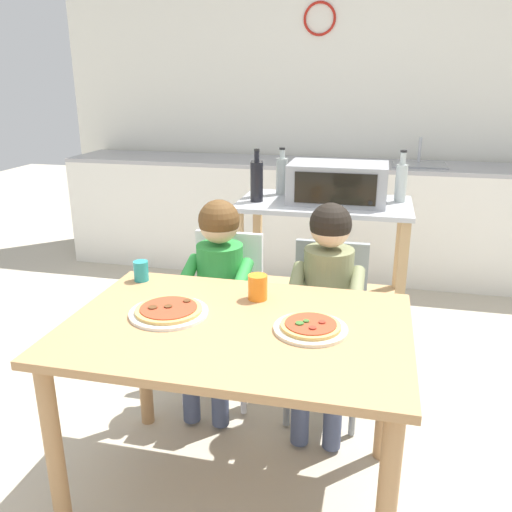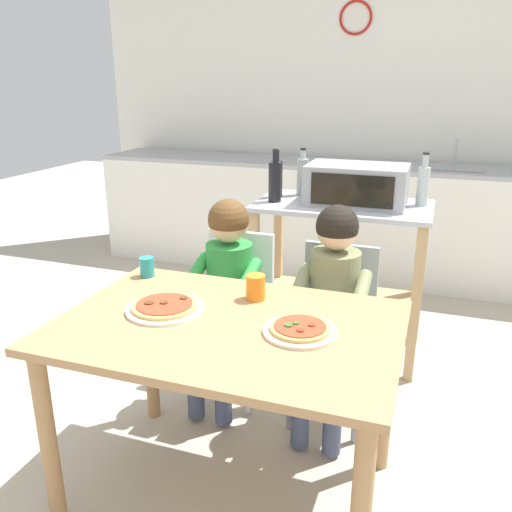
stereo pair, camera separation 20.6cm
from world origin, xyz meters
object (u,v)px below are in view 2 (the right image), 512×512
(kitchen_island_cart, at_px, (340,255))
(drinking_cup_teal, at_px, (147,267))
(bottle_slim_sauce, at_px, (277,178))
(dining_chair_right, at_px, (335,320))
(pizza_plate_white, at_px, (165,307))
(child_in_green_shirt, at_px, (225,278))
(dining_table, at_px, (228,351))
(dining_chair_left, at_px, (235,302))
(pizza_plate_cream, at_px, (300,330))
(bottle_clear_vinegar, at_px, (302,176))
(bottle_squat_spirits, at_px, (275,181))
(toaster_oven, at_px, (357,185))
(drinking_cup_orange, at_px, (256,287))
(child_in_olive_shirt, at_px, (331,295))
(bottle_tall_green_wine, at_px, (423,184))

(kitchen_island_cart, xyz_separation_m, drinking_cup_teal, (-0.66, -1.00, 0.19))
(bottle_slim_sauce, height_order, dining_chair_right, bottle_slim_sauce)
(pizza_plate_white, bearing_deg, child_in_green_shirt, 89.99)
(dining_table, height_order, dining_chair_left, dining_chair_left)
(pizza_plate_cream, bearing_deg, bottle_clear_vinegar, 104.40)
(kitchen_island_cart, relative_size, bottle_squat_spirits, 3.28)
(toaster_oven, bearing_deg, pizza_plate_cream, -88.60)
(child_in_green_shirt, distance_m, drinking_cup_orange, 0.48)
(dining_chair_left, xyz_separation_m, child_in_olive_shirt, (0.52, -0.17, 0.18))
(bottle_slim_sauce, relative_size, bottle_clear_vinegar, 0.99)
(drinking_cup_orange, bearing_deg, child_in_olive_shirt, 53.59)
(dining_chair_right, height_order, drinking_cup_teal, dining_chair_right)
(bottle_tall_green_wine, distance_m, drinking_cup_orange, 1.31)
(kitchen_island_cart, relative_size, child_in_green_shirt, 0.96)
(child_in_olive_shirt, bearing_deg, toaster_oven, 92.38)
(dining_table, bearing_deg, dining_chair_right, 68.89)
(dining_table, distance_m, pizza_plate_white, 0.29)
(drinking_cup_orange, bearing_deg, dining_table, -95.85)
(dining_chair_left, bearing_deg, child_in_green_shirt, -90.00)
(bottle_slim_sauce, distance_m, bottle_clear_vinegar, 0.16)
(bottle_clear_vinegar, height_order, drinking_cup_orange, bottle_clear_vinegar)
(bottle_slim_sauce, relative_size, pizza_plate_white, 0.95)
(dining_chair_left, bearing_deg, bottle_clear_vinegar, 78.98)
(bottle_slim_sauce, distance_m, bottle_squat_spirits, 0.12)
(bottle_squat_spirits, xyz_separation_m, drinking_cup_teal, (-0.28, -0.92, -0.23))
(kitchen_island_cart, height_order, drinking_cup_orange, kitchen_island_cart)
(child_in_green_shirt, distance_m, pizza_plate_white, 0.58)
(kitchen_island_cart, height_order, child_in_green_shirt, child_in_green_shirt)
(kitchen_island_cart, bearing_deg, dining_table, -96.92)
(child_in_olive_shirt, relative_size, pizza_plate_white, 3.58)
(bottle_slim_sauce, relative_size, child_in_green_shirt, 0.27)
(bottle_clear_vinegar, height_order, child_in_green_shirt, bottle_clear_vinegar)
(dining_table, bearing_deg, drinking_cup_orange, 84.15)
(bottle_slim_sauce, distance_m, pizza_plate_cream, 1.45)
(dining_chair_left, relative_size, drinking_cup_orange, 8.29)
(kitchen_island_cart, bearing_deg, bottle_slim_sauce, 173.92)
(bottle_tall_green_wine, distance_m, pizza_plate_cream, 1.45)
(pizza_plate_white, bearing_deg, dining_table, -4.28)
(dining_chair_right, distance_m, child_in_olive_shirt, 0.21)
(dining_chair_right, bearing_deg, bottle_tall_green_wine, 67.18)
(bottle_slim_sauce, xyz_separation_m, pizza_plate_cream, (0.50, -1.34, -0.25))
(bottle_slim_sauce, xyz_separation_m, dining_chair_right, (0.50, -0.68, -0.52))
(bottle_squat_spirits, distance_m, dining_table, 1.31)
(child_in_olive_shirt, bearing_deg, drinking_cup_teal, -162.49)
(bottle_tall_green_wine, xyz_separation_m, dining_chair_left, (-0.83, -0.69, -0.52))
(dining_chair_right, bearing_deg, drinking_cup_teal, -154.49)
(bottle_tall_green_wine, bearing_deg, bottle_slim_sauce, -176.05)
(bottle_clear_vinegar, relative_size, pizza_plate_white, 0.97)
(dining_chair_left, xyz_separation_m, drinking_cup_teal, (-0.24, -0.41, 0.30))
(bottle_tall_green_wine, bearing_deg, bottle_clear_vinegar, 175.73)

